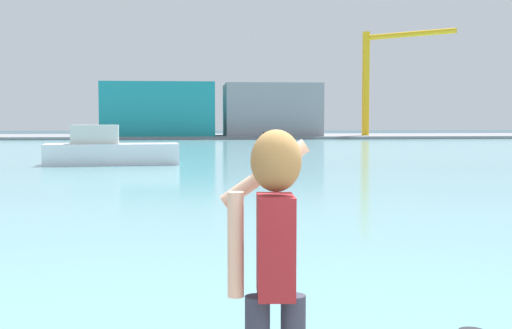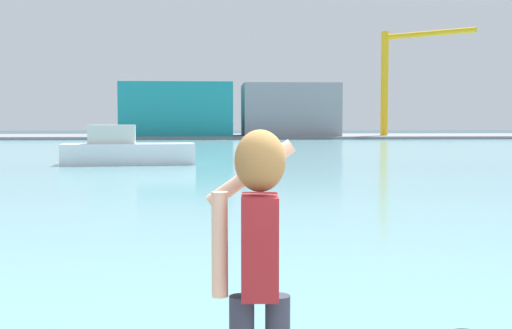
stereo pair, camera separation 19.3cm
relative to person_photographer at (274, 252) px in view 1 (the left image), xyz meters
name	(u,v)px [view 1 (the left image)]	position (x,y,z in m)	size (l,w,h in m)	color
ground_plane	(208,152)	(0.95, 49.23, -1.73)	(220.00, 220.00, 0.00)	#334751
harbor_water	(207,150)	(0.95, 51.23, -1.72)	(140.00, 100.00, 0.02)	#6BA8B2
far_shore_dock	(199,136)	(0.95, 91.23, -1.54)	(140.00, 20.00, 0.38)	gray
person_photographer	(274,252)	(0.00, 0.00, 0.00)	(0.53, 0.55, 1.74)	#2D3342
boat_moored	(109,150)	(-4.83, 33.92, -0.92)	(7.34, 2.87, 2.18)	white
warehouse_left	(160,110)	(-4.42, 88.35, 2.13)	(14.44, 12.41, 6.95)	teal
warehouse_right	(271,110)	(10.61, 87.90, 2.11)	(12.60, 10.28, 6.91)	gray
port_crane	(379,69)	(24.95, 86.00, 7.56)	(9.93, 9.20, 14.04)	yellow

